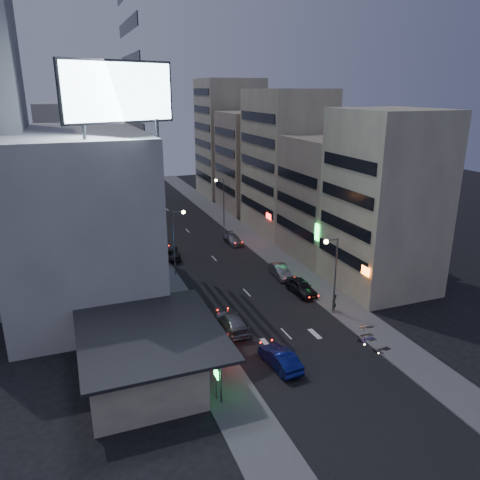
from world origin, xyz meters
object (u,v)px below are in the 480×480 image
parked_car_right_near (301,287)px  scooter_black_b (371,328)px  scooter_black_a (388,341)px  parked_car_right_far (233,239)px  parked_car_right_mid (281,271)px  scooter_silver_a (387,341)px  road_car_silver (232,322)px  parked_car_left (169,253)px  road_car_blue (280,358)px  scooter_silver_b (371,319)px  scooter_blue (373,331)px  person (334,302)px

parked_car_right_near → scooter_black_b: 10.70m
scooter_black_a → parked_car_right_far: bearing=-3.7°
parked_car_right_far → scooter_black_a: bearing=-85.9°
parked_car_right_mid → scooter_silver_a: (1.60, -18.28, -0.10)m
road_car_silver → parked_car_left: bearing=-85.0°
parked_car_right_far → parked_car_right_near: bearing=-87.7°
parked_car_left → road_car_silver: size_ratio=1.03×
road_car_blue → scooter_silver_a: road_car_blue is taller
parked_car_right_far → scooter_silver_b: parked_car_right_far is taller
parked_car_right_near → scooter_silver_a: bearing=-85.2°
scooter_blue → parked_car_right_far: bearing=3.3°
road_car_silver → scooter_silver_a: bearing=147.4°
parked_car_right_far → scooter_black_b: parked_car_right_far is taller
scooter_blue → road_car_blue: bearing=95.2°
scooter_silver_a → road_car_silver: bearing=55.4°
road_car_silver → scooter_blue: road_car_silver is taller
parked_car_right_near → parked_car_right_far: (-0.95, 19.56, -0.16)m
parked_car_right_far → scooter_silver_b: 28.97m
parked_car_right_mid → parked_car_right_near: bearing=-84.8°
parked_car_right_near → scooter_black_b: size_ratio=2.71×
scooter_black_a → parked_car_right_near: bearing=-1.1°
parked_car_right_mid → road_car_silver: (-10.06, -10.24, 0.04)m
parked_car_left → person: 25.15m
scooter_black_a → scooter_silver_b: 4.04m
parked_car_right_near → scooter_blue: size_ratio=2.37×
parked_car_right_near → scooter_black_b: parked_car_right_near is taller
parked_car_left → person: (12.19, -21.99, 0.27)m
parked_car_right_far → scooter_black_b: bearing=-85.3°
parked_car_right_near → scooter_blue: bearing=-84.5°
road_car_silver → person: (11.05, -0.27, 0.26)m
parked_car_right_near → scooter_black_a: bearing=-85.0°
person → parked_car_right_near: bearing=-121.7°
parked_car_right_near → person: bearing=-81.5°
road_car_silver → scooter_silver_a: (11.66, -8.04, -0.14)m
parked_car_right_near → person: (0.99, -5.24, 0.22)m
person → scooter_blue: 6.00m
parked_car_left → scooter_silver_b: 29.43m
scooter_black_b → parked_car_right_mid: bearing=8.8°
parked_car_left → scooter_black_a: size_ratio=3.03×
scooter_black_b → scooter_black_a: bearing=179.6°
parked_car_right_far → road_car_silver: bearing=-110.9°
parked_car_right_near → parked_car_right_mid: 5.27m
road_car_blue → scooter_silver_a: bearing=171.8°
parked_car_right_far → scooter_silver_a: 32.68m
parked_car_right_mid → person: (0.99, -10.50, 0.30)m
scooter_blue → scooter_silver_b: (1.20, 2.03, -0.02)m
parked_car_right_far → scooter_black_b: size_ratio=2.58×
parked_car_left → road_car_blue: size_ratio=1.14×
parked_car_right_near → road_car_silver: size_ratio=0.89×
scooter_silver_a → scooter_blue: (-0.08, 1.80, 0.10)m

